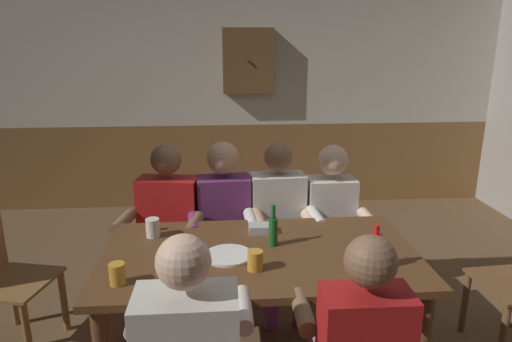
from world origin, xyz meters
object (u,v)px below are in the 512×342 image
Objects in this scene: chair_empty_near_left at (2,277)px; pint_glass_0 at (360,260)px; bottle_0 at (273,230)px; person_1 at (225,220)px; condiment_caddy at (260,229)px; pint_glass_1 at (153,228)px; table_candle at (149,225)px; person_2 at (279,221)px; dining_table at (260,270)px; person_0 at (166,224)px; person_3 at (333,221)px; pint_glass_2 at (169,259)px; pint_glass_3 at (117,274)px; wall_dart_cabinet at (248,61)px; pint_glass_4 at (255,260)px; plate_0 at (228,255)px; bottle_1 at (375,250)px.

pint_glass_0 is at bearing 85.44° from chair_empty_near_left.
person_1 is at bearing 113.38° from bottle_0.
pint_glass_1 reaches higher than condiment_caddy.
pint_glass_1 is (-0.64, -0.01, 0.03)m from condiment_caddy.
condiment_caddy is (0.68, -0.07, -0.02)m from table_candle.
dining_table is at bearing 71.29° from person_2.
person_0 is at bearing 121.15° from chair_empty_near_left.
pint_glass_2 is (-1.06, -0.86, 0.18)m from person_3.
pint_glass_0 is (0.39, -0.37, -0.01)m from bottle_0.
bottle_0 is at bearing -73.06° from condiment_caddy.
pint_glass_3 is 3.34m from wall_dart_cabinet.
pint_glass_4 reaches higher than dining_table.
pint_glass_2 reaches higher than pint_glass_1.
pint_glass_2 is (-0.56, -0.25, -0.03)m from bottle_0.
wall_dart_cabinet is at bearing 89.35° from bottle_0.
plate_0 is (-0.76, -0.73, 0.13)m from person_3.
wall_dart_cabinet is at bearing 96.46° from pint_glass_0.
bottle_0 is at bearing 25.05° from pint_glass_3.
dining_table is 0.75m from table_candle.
bottle_1 is at bearing -22.50° from dining_table.
plate_0 is 0.59m from pint_glass_3.
bottle_0 is at bearing 45.46° from dining_table.
person_0 is 0.89m from pint_glass_2.
pint_glass_2 is 1.22× the size of pint_glass_3.
condiment_caddy is 1.33× the size of pint_glass_3.
person_2 reaches higher than pint_glass_0.
pint_glass_1 is at bearing 80.54° from pint_glass_3.
chair_empty_near_left is 8.66× the size of pint_glass_4.
table_candle is at bearing 15.63° from person_3.
bottle_1 reaches higher than pint_glass_4.
person_3 is at bearing -170.42° from person_0.
person_2 is 5.12× the size of bottle_1.
pint_glass_1 is at bearing 165.91° from bottle_0.
wall_dart_cabinet is (0.59, 3.01, 0.85)m from pint_glass_2.
bottle_1 is at bearing -42.82° from condiment_caddy.
pint_glass_2 reaches higher than chair_empty_near_left.
dining_table is at bearing 148.12° from pint_glass_0.
person_1 is 1.20m from pint_glass_0.
person_3 is 2.20m from chair_empty_near_left.
condiment_caddy is 0.58× the size of bottle_0.
bottle_1 is (1.15, -0.93, 0.20)m from person_0.
pint_glass_0 is at bearing 147.10° from person_0.
chair_empty_near_left is at bearing 175.74° from condiment_caddy.
condiment_caddy is 2.72m from wall_dart_cabinet.
chair_empty_near_left is at bearing 176.90° from table_candle.
person_3 reaches higher than pint_glass_3.
plate_0 is (0.01, -0.75, 0.10)m from person_1.
wall_dart_cabinet is (0.76, 2.50, 0.88)m from table_candle.
pint_glass_4 is (0.57, -0.45, -0.00)m from pint_glass_1.
pint_glass_0 is at bearing -10.54° from pint_glass_4.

